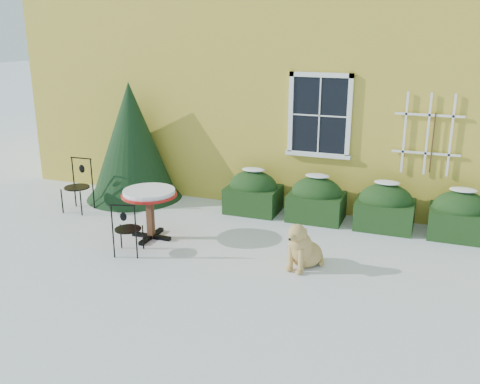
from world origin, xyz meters
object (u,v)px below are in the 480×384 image
at_px(evergreen_shrub, 132,152).
at_px(patio_chair_near, 127,228).
at_px(dog, 302,249).
at_px(bistro_table, 149,198).
at_px(patio_chair_far, 78,185).

bearing_deg(evergreen_shrub, patio_chair_near, -60.53).
bearing_deg(patio_chair_near, evergreen_shrub, -75.85).
distance_m(evergreen_shrub, dog, 4.94).
bearing_deg(bistro_table, patio_chair_near, -89.93).
bearing_deg(evergreen_shrub, patio_chair_far, -117.20).
xyz_separation_m(evergreen_shrub, patio_chair_near, (1.54, -2.73, -0.56)).
height_order(evergreen_shrub, dog, evergreen_shrub).
height_order(patio_chair_far, dog, patio_chair_far).
relative_size(evergreen_shrub, patio_chair_far, 2.36).
xyz_separation_m(evergreen_shrub, bistro_table, (1.54, -1.98, -0.26)).
height_order(bistro_table, patio_chair_near, patio_chair_near).
distance_m(patio_chair_near, dog, 2.87).
bearing_deg(dog, patio_chair_far, -175.24).
bearing_deg(patio_chair_far, evergreen_shrub, 60.27).
height_order(bistro_table, patio_chair_far, patio_chair_far).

